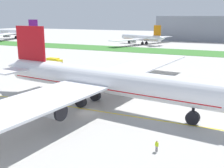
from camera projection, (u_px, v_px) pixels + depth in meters
The scene contains 9 objects.
ground_plane at pixel (87, 113), 51.21m from camera, with size 600.00×600.00×0.00m, color #ADAAA5.
apron_taxi_line at pixel (92, 110), 52.91m from camera, with size 280.00×0.36×0.01m, color yellow.
grass_median_strip at pixel (183, 52), 139.10m from camera, with size 320.00×24.00×0.10m, color #38722D.
airliner_foreground at pixel (99, 81), 54.07m from camera, with size 55.00×89.49×15.55m.
ground_crew_wingwalker_port at pixel (157, 145), 36.45m from camera, with size 0.52×0.35×1.56m.
service_truck_baggage_loader at pixel (153, 60), 103.89m from camera, with size 6.04×3.51×2.97m.
service_truck_fuel_bowser at pixel (54, 62), 100.02m from camera, with size 6.14×2.94×2.89m.
parked_airliner_far_left at pixel (14, 32), 224.87m from camera, with size 48.36×78.87×15.32m.
parked_airliner_far_centre at pixel (142, 38), 177.01m from camera, with size 33.99×54.47×12.48m.
Camera 1 is at (24.09, -42.26, 17.56)m, focal length 43.95 mm.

